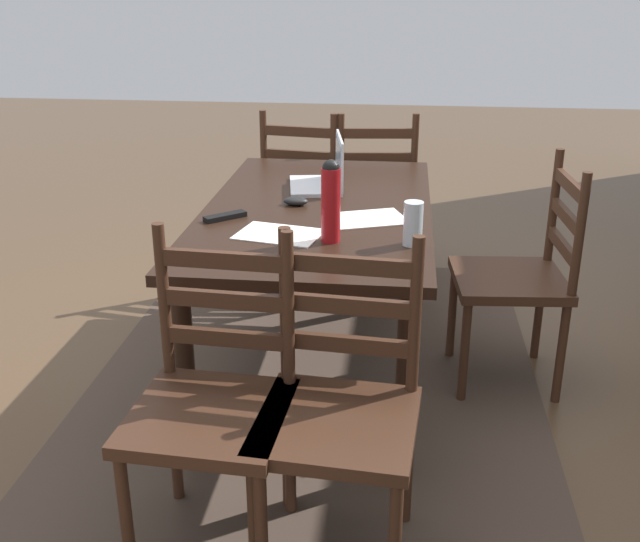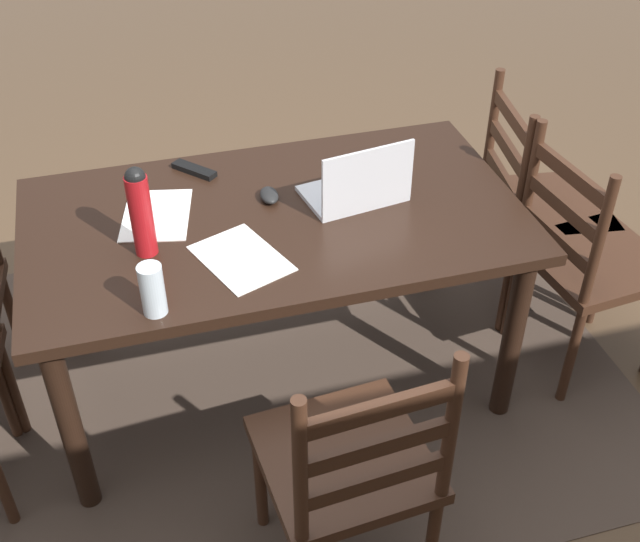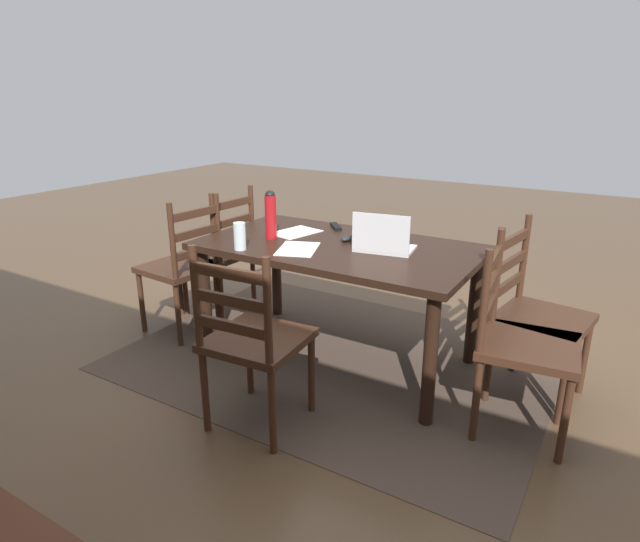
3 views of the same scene
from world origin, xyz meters
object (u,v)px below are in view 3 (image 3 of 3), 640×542
object	(u,v)px
chair_far_head	(253,341)
chair_right_far	(183,267)
water_bottle	(271,214)
drinking_glass	(240,236)
tv_remote	(336,227)
laptop	(383,242)
chair_left_far	(520,342)
chair_left_near	(535,315)
computer_mouse	(347,238)
dining_table	(338,259)
chair_right_near	(219,254)

from	to	relation	value
chair_far_head	chair_right_far	bearing A→B (deg)	-30.28
water_bottle	drinking_glass	size ratio (longest dim) A/B	1.89
chair_right_far	drinking_glass	world-z (taller)	chair_right_far
water_bottle	tv_remote	bearing A→B (deg)	-116.06
chair_right_far	laptop	size ratio (longest dim) A/B	2.71
laptop	drinking_glass	xyz separation A→B (m)	(0.71, 0.38, 0.02)
chair_left_far	water_bottle	xyz separation A→B (m)	(1.51, -0.09, 0.43)
chair_left_near	chair_far_head	bearing A→B (deg)	42.89
chair_far_head	chair_left_near	world-z (taller)	same
computer_mouse	tv_remote	bearing A→B (deg)	-47.07
dining_table	laptop	distance (m)	0.32
chair_right_near	water_bottle	world-z (taller)	water_bottle
chair_left_near	chair_right_near	bearing A→B (deg)	0.23
chair_left_near	water_bottle	distance (m)	1.59
chair_right_far	chair_left_far	xyz separation A→B (m)	(-2.18, 0.00, 0.00)
chair_right_far	drinking_glass	distance (m)	0.78
water_bottle	drinking_glass	bearing A→B (deg)	88.60
laptop	computer_mouse	xyz separation A→B (m)	(0.28, -0.09, -0.04)
chair_left_far	chair_left_near	bearing A→B (deg)	-90.04
dining_table	chair_left_near	size ratio (longest dim) A/B	1.69
dining_table	laptop	world-z (taller)	laptop
tv_remote	computer_mouse	bearing A→B (deg)	89.52
dining_table	chair_left_far	distance (m)	1.12
chair_right_far	chair_left_far	distance (m)	2.18
chair_right_far	chair_far_head	distance (m)	1.27
tv_remote	chair_left_far	bearing A→B (deg)	116.52
chair_right_far	chair_right_near	bearing A→B (deg)	-90.01
laptop	drinking_glass	distance (m)	0.80
chair_left_far	tv_remote	world-z (taller)	chair_left_far
drinking_glass	water_bottle	bearing A→B (deg)	-91.40
dining_table	water_bottle	world-z (taller)	water_bottle
computer_mouse	chair_left_far	bearing A→B (deg)	167.44
laptop	water_bottle	size ratio (longest dim) A/B	1.20
chair_left_near	drinking_glass	size ratio (longest dim) A/B	6.11
chair_right_near	drinking_glass	world-z (taller)	chair_right_near
chair_left_near	tv_remote	world-z (taller)	chair_left_near
laptop	tv_remote	distance (m)	0.60
laptop	tv_remote	bearing A→B (deg)	-34.44
laptop	water_bottle	distance (m)	0.71
chair_left_far	drinking_glass	xyz separation A→B (m)	(1.51, 0.19, 0.35)
chair_far_head	computer_mouse	size ratio (longest dim) A/B	9.50
dining_table	computer_mouse	bearing A→B (deg)	-93.73
chair_left_far	chair_right_near	bearing A→B (deg)	-9.46
dining_table	water_bottle	xyz separation A→B (m)	(0.42, 0.09, 0.24)
computer_mouse	tv_remote	distance (m)	0.32
laptop	chair_right_far	bearing A→B (deg)	7.56
drinking_glass	chair_right_far	bearing A→B (deg)	-16.08
chair_left_near	computer_mouse	xyz separation A→B (m)	(1.09, 0.10, 0.29)
chair_left_far	chair_left_near	distance (m)	0.37
water_bottle	tv_remote	distance (m)	0.50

